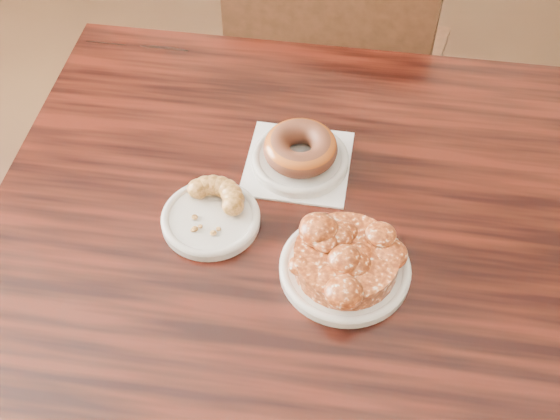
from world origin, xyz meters
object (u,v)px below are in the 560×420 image
at_px(chair_far, 344,67).
at_px(glazed_donut, 300,148).
at_px(apple_fritter, 346,256).
at_px(cafe_table, 282,356).
at_px(cruller_fragment, 210,210).

relative_size(chair_far, glazed_donut, 8.04).
height_order(glazed_donut, apple_fritter, apple_fritter).
distance_m(glazed_donut, apple_fritter, 0.21).
bearing_deg(chair_far, cafe_table, 97.98).
bearing_deg(cruller_fragment, cafe_table, 12.21).
bearing_deg(apple_fritter, cruller_fragment, 176.73).
bearing_deg(cafe_table, glazed_donut, 86.29).
bearing_deg(apple_fritter, glazed_donut, 127.45).
xyz_separation_m(apple_fritter, cruller_fragment, (-0.20, 0.01, -0.01)).
xyz_separation_m(cafe_table, glazed_donut, (-0.02, 0.13, 0.41)).
height_order(cafe_table, apple_fritter, apple_fritter).
height_order(chair_far, glazed_donut, chair_far).
relative_size(cafe_table, chair_far, 0.96).
bearing_deg(cruller_fragment, apple_fritter, -3.27).
distance_m(chair_far, cruller_fragment, 0.82).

